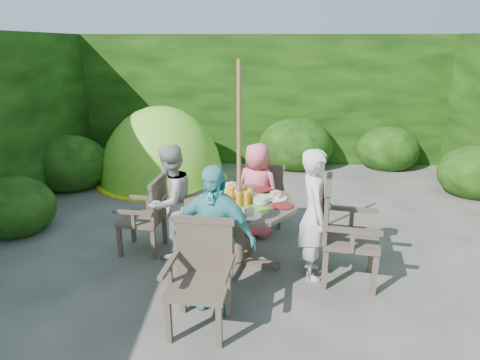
{
  "coord_description": "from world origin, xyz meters",
  "views": [
    {
      "loc": [
        -0.27,
        -4.86,
        2.35
      ],
      "look_at": [
        -0.4,
        -0.21,
        0.85
      ],
      "focal_mm": 32.0,
      "sensor_mm": 36.0,
      "label": 1
    }
  ],
  "objects_px": {
    "patio_table": "(239,212)",
    "garden_chair_left": "(148,214)",
    "child_left": "(171,202)",
    "garden_chair_front": "(201,274)",
    "child_front": "(214,238)",
    "child_back": "(257,190)",
    "garden_chair_right": "(343,231)",
    "dome_tent": "(163,180)",
    "garden_chair_back": "(264,194)",
    "parasol_pole": "(239,169)",
    "child_right": "(314,214)"
  },
  "relations": [
    {
      "from": "child_back",
      "to": "child_right",
      "type": "bearing_deg",
      "value": 148.59
    },
    {
      "from": "child_left",
      "to": "dome_tent",
      "type": "xyz_separation_m",
      "value": [
        -0.68,
        2.79,
        -0.65
      ]
    },
    {
      "from": "garden_chair_left",
      "to": "garden_chair_front",
      "type": "bearing_deg",
      "value": 36.64
    },
    {
      "from": "garden_chair_right",
      "to": "child_front",
      "type": "distance_m",
      "value": 1.36
    },
    {
      "from": "patio_table",
      "to": "child_front",
      "type": "distance_m",
      "value": 0.8
    },
    {
      "from": "parasol_pole",
      "to": "child_back",
      "type": "distance_m",
      "value": 0.94
    },
    {
      "from": "patio_table",
      "to": "garden_chair_right",
      "type": "relative_size",
      "value": 1.52
    },
    {
      "from": "garden_chair_front",
      "to": "child_back",
      "type": "bearing_deg",
      "value": 81.98
    },
    {
      "from": "child_left",
      "to": "dome_tent",
      "type": "relative_size",
      "value": 0.49
    },
    {
      "from": "garden_chair_back",
      "to": "child_back",
      "type": "distance_m",
      "value": 0.34
    },
    {
      "from": "garden_chair_front",
      "to": "garden_chair_back",
      "type": "bearing_deg",
      "value": 81.53
    },
    {
      "from": "garden_chair_left",
      "to": "garden_chair_front",
      "type": "xyz_separation_m",
      "value": [
        0.77,
        -1.35,
        0.02
      ]
    },
    {
      "from": "parasol_pole",
      "to": "patio_table",
      "type": "bearing_deg",
      "value": -1.96
    },
    {
      "from": "child_front",
      "to": "patio_table",
      "type": "bearing_deg",
      "value": 94.9
    },
    {
      "from": "garden_chair_right",
      "to": "dome_tent",
      "type": "bearing_deg",
      "value": 49.22
    },
    {
      "from": "child_front",
      "to": "child_back",
      "type": "bearing_deg",
      "value": 95.21
    },
    {
      "from": "patio_table",
      "to": "garden_chair_left",
      "type": "xyz_separation_m",
      "value": [
        -1.07,
        0.29,
        -0.16
      ]
    },
    {
      "from": "patio_table",
      "to": "garden_chair_right",
      "type": "bearing_deg",
      "value": -15.06
    },
    {
      "from": "garden_chair_front",
      "to": "garden_chair_right",
      "type": "bearing_deg",
      "value": 37.18
    },
    {
      "from": "garden_chair_right",
      "to": "garden_chair_back",
      "type": "relative_size",
      "value": 1.2
    },
    {
      "from": "garden_chair_left",
      "to": "child_left",
      "type": "bearing_deg",
      "value": 80.12
    },
    {
      "from": "garden_chair_right",
      "to": "dome_tent",
      "type": "xyz_separation_m",
      "value": [
        -2.51,
        3.28,
        -0.54
      ]
    },
    {
      "from": "child_right",
      "to": "child_back",
      "type": "relative_size",
      "value": 1.14
    },
    {
      "from": "child_front",
      "to": "dome_tent",
      "type": "height_order",
      "value": "child_front"
    },
    {
      "from": "child_back",
      "to": "child_front",
      "type": "distance_m",
      "value": 1.6
    },
    {
      "from": "child_left",
      "to": "dome_tent",
      "type": "distance_m",
      "value": 2.95
    },
    {
      "from": "garden_chair_front",
      "to": "child_back",
      "type": "relative_size",
      "value": 0.75
    },
    {
      "from": "garden_chair_front",
      "to": "child_left",
      "type": "bearing_deg",
      "value": 117.95
    },
    {
      "from": "garden_chair_right",
      "to": "child_right",
      "type": "xyz_separation_m",
      "value": [
        -0.28,
        0.08,
        0.14
      ]
    },
    {
      "from": "patio_table",
      "to": "child_left",
      "type": "height_order",
      "value": "child_left"
    },
    {
      "from": "garden_chair_right",
      "to": "garden_chair_left",
      "type": "bearing_deg",
      "value": 86.67
    },
    {
      "from": "garden_chair_front",
      "to": "child_front",
      "type": "height_order",
      "value": "child_front"
    },
    {
      "from": "garden_chair_left",
      "to": "child_right",
      "type": "xyz_separation_m",
      "value": [
        1.84,
        -0.5,
        0.22
      ]
    },
    {
      "from": "child_back",
      "to": "patio_table",
      "type": "bearing_deg",
      "value": 103.9
    },
    {
      "from": "parasol_pole",
      "to": "child_left",
      "type": "height_order",
      "value": "parasol_pole"
    },
    {
      "from": "child_right",
      "to": "dome_tent",
      "type": "xyz_separation_m",
      "value": [
        -2.23,
        3.2,
        -0.68
      ]
    },
    {
      "from": "patio_table",
      "to": "child_left",
      "type": "xyz_separation_m",
      "value": [
        -0.78,
        0.2,
        0.03
      ]
    },
    {
      "from": "garden_chair_back",
      "to": "garden_chair_left",
      "type": "bearing_deg",
      "value": 29.48
    },
    {
      "from": "patio_table",
      "to": "garden_chair_front",
      "type": "bearing_deg",
      "value": -105.54
    },
    {
      "from": "garden_chair_left",
      "to": "child_back",
      "type": "bearing_deg",
      "value": 117.67
    },
    {
      "from": "child_front",
      "to": "dome_tent",
      "type": "distance_m",
      "value": 4.03
    },
    {
      "from": "garden_chair_back",
      "to": "child_back",
      "type": "xyz_separation_m",
      "value": [
        -0.1,
        -0.29,
        0.15
      ]
    },
    {
      "from": "garden_chair_right",
      "to": "child_front",
      "type": "bearing_deg",
      "value": 123.18
    },
    {
      "from": "child_right",
      "to": "dome_tent",
      "type": "bearing_deg",
      "value": 34.16
    },
    {
      "from": "garden_chair_back",
      "to": "garden_chair_front",
      "type": "height_order",
      "value": "garden_chair_front"
    },
    {
      "from": "parasol_pole",
      "to": "dome_tent",
      "type": "bearing_deg",
      "value": 115.88
    },
    {
      "from": "parasol_pole",
      "to": "garden_chair_right",
      "type": "bearing_deg",
      "value": -15.0
    },
    {
      "from": "child_right",
      "to": "parasol_pole",
      "type": "bearing_deg",
      "value": 74.56
    },
    {
      "from": "child_front",
      "to": "parasol_pole",
      "type": "bearing_deg",
      "value": 95.21
    },
    {
      "from": "parasol_pole",
      "to": "dome_tent",
      "type": "distance_m",
      "value": 3.51
    }
  ]
}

